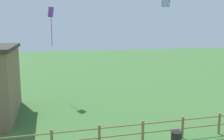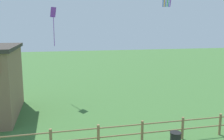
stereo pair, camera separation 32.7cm
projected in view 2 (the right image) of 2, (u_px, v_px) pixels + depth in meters
name	position (u px, v px, depth m)	size (l,w,h in m)	color
wooden_fence	(121.00, 133.00, 12.90)	(16.57, 0.14, 1.25)	olive
kite_purple_streamer	(53.00, 19.00, 21.30)	(0.55, 0.57, 3.31)	purple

